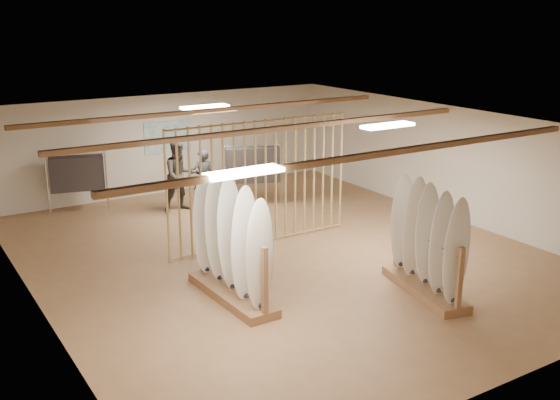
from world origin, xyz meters
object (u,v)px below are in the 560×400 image
rack_right (426,257)px  shopper_a (203,174)px  clothing_rack_a (77,174)px  rack_left (231,260)px  clothing_rack_b (253,165)px  shopper_b (180,171)px

rack_right → shopper_a: rack_right is taller
clothing_rack_a → rack_right: bearing=-50.6°
clothing_rack_a → shopper_a: bearing=-9.3°
rack_right → rack_left: bearing=164.6°
clothing_rack_b → rack_left: bearing=-100.0°
rack_left → shopper_a: bearing=67.7°
rack_right → shopper_a: 7.31m
shopper_a → shopper_b: bearing=13.6°
clothing_rack_b → shopper_a: shopper_a is taller
clothing_rack_a → shopper_b: 2.63m
rack_left → clothing_rack_b: 6.15m
shopper_b → clothing_rack_a: bearing=148.9°
rack_right → clothing_rack_a: 9.41m
clothing_rack_b → shopper_b: shopper_b is taller
clothing_rack_b → shopper_b: 1.96m
rack_right → clothing_rack_b: 6.79m
clothing_rack_b → rack_right: bearing=-68.6°
rack_left → shopper_a: size_ratio=1.34×
clothing_rack_a → clothing_rack_b: bearing=-8.2°
shopper_a → shopper_b: (-0.67, -0.02, 0.19)m
rack_left → clothing_rack_a: bearing=95.3°
rack_right → shopper_b: bearing=115.4°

